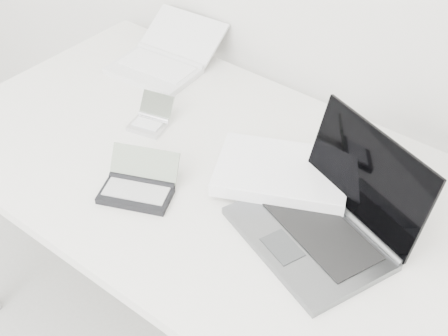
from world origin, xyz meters
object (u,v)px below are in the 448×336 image
Objects in this scene: desk at (244,199)px; netbook_open_white at (163,60)px; palmtop_charcoal at (138,187)px; laptop_large at (303,195)px.

desk is 0.57m from netbook_open_white.
netbook_open_white is (-0.50, 0.26, 0.07)m from desk.
netbook_open_white is 1.60× the size of palmtop_charcoal.
netbook_open_white is at bearing 179.52° from laptop_large.
laptop_large is (0.15, 0.02, 0.08)m from desk.
palmtop_charcoal is (-0.17, -0.17, 0.06)m from desk.
laptop_large is 0.37m from palmtop_charcoal.
desk is at bearing 21.29° from palmtop_charcoal.
laptop_large is at bearing -25.61° from netbook_open_white.
palmtop_charcoal is at bearing -128.77° from laptop_large.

